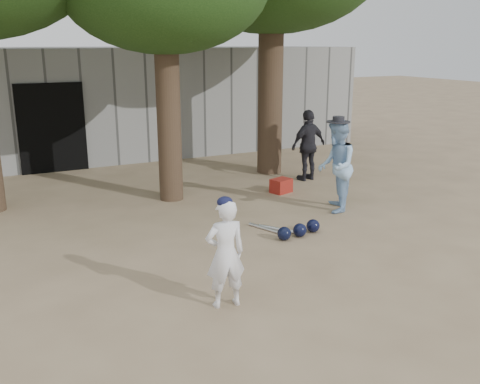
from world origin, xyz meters
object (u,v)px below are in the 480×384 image
spectator_dark (308,145)px  red_bag (281,186)px  boy_player (225,254)px  spectator_blue (336,166)px

spectator_dark → red_bag: (-1.12, -0.68, -0.68)m
boy_player → spectator_blue: size_ratio=0.78×
boy_player → red_bag: (3.25, 4.15, -0.53)m
spectator_dark → red_bag: 1.48m
spectator_blue → spectator_dark: size_ratio=1.06×
spectator_blue → spectator_dark: (0.87, 2.26, -0.05)m
spectator_blue → spectator_dark: spectator_blue is taller
red_bag → spectator_dark: bearing=31.2°
boy_player → spectator_blue: spectator_blue is taller
spectator_blue → boy_player: bearing=-20.9°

